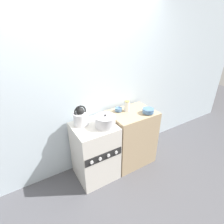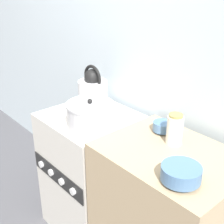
{
  "view_description": "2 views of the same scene",
  "coord_description": "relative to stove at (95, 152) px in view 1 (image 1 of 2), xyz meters",
  "views": [
    {
      "loc": [
        -0.83,
        -1.54,
        2.05
      ],
      "look_at": [
        0.29,
        0.28,
        0.98
      ],
      "focal_mm": 28.0,
      "sensor_mm": 36.0,
      "label": 1
    },
    {
      "loc": [
        1.4,
        -0.78,
        1.69
      ],
      "look_at": [
        0.2,
        0.26,
        0.96
      ],
      "focal_mm": 50.0,
      "sensor_mm": 36.0,
      "label": 2
    }
  ],
  "objects": [
    {
      "name": "ground_plane",
      "position": [
        -0.0,
        -0.26,
        -0.43
      ],
      "size": [
        12.0,
        12.0,
        0.0
      ],
      "primitive_type": "plane",
      "color": "#4C4C51"
    },
    {
      "name": "storage_jar",
      "position": [
        0.59,
        0.07,
        0.54
      ],
      "size": [
        0.08,
        0.08,
        0.16
      ],
      "color": "silver",
      "rests_on": "counter"
    },
    {
      "name": "enamel_bowl",
      "position": [
        0.8,
        -0.15,
        0.51
      ],
      "size": [
        0.17,
        0.17,
        0.07
      ],
      "color": "#4C729E",
      "rests_on": "counter"
    },
    {
      "name": "stove",
      "position": [
        0.0,
        0.0,
        0.0
      ],
      "size": [
        0.55,
        0.55,
        0.86
      ],
      "color": "beige",
      "rests_on": "ground_plane"
    },
    {
      "name": "small_ceramic_bowl",
      "position": [
        0.47,
        0.12,
        0.5
      ],
      "size": [
        0.1,
        0.1,
        0.06
      ],
      "color": "#4C729E",
      "rests_on": "counter"
    },
    {
      "name": "counter",
      "position": [
        0.64,
        -0.01,
        0.02
      ],
      "size": [
        0.68,
        0.52,
        0.9
      ],
      "color": "tan",
      "rests_on": "ground_plane"
    },
    {
      "name": "cooking_pot",
      "position": [
        0.12,
        -0.09,
        0.51
      ],
      "size": [
        0.27,
        0.27,
        0.18
      ],
      "color": "silver",
      "rests_on": "stove"
    },
    {
      "name": "wall_back",
      "position": [
        -0.0,
        0.34,
        0.82
      ],
      "size": [
        7.0,
        0.06,
        2.5
      ],
      "color": "silver",
      "rests_on": "ground_plane"
    },
    {
      "name": "kettle",
      "position": [
        -0.12,
        0.12,
        0.54
      ],
      "size": [
        0.24,
        0.19,
        0.28
      ],
      "color": "silver",
      "rests_on": "stove"
    }
  ]
}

